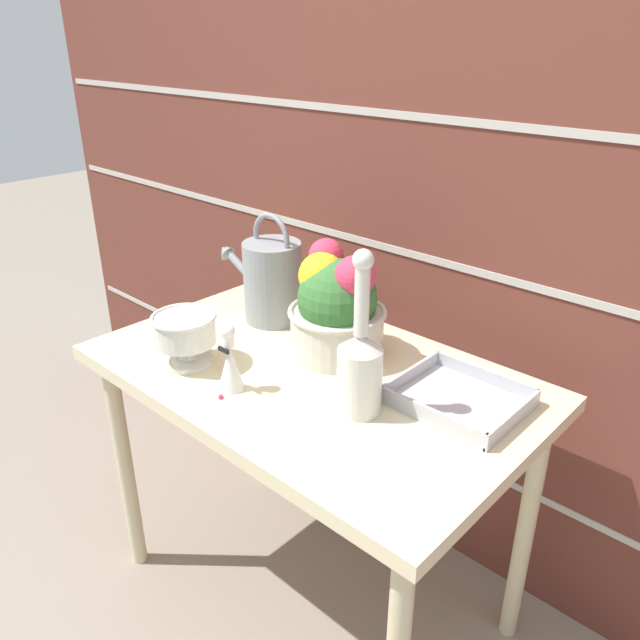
{
  "coord_description": "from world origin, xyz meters",
  "views": [
    {
      "loc": [
        0.9,
        -0.94,
        1.48
      ],
      "look_at": [
        0.0,
        0.03,
        0.86
      ],
      "focal_mm": 35.0,
      "sensor_mm": 36.0,
      "label": 1
    }
  ],
  "objects_px": {
    "figurine_vase": "(230,363)",
    "flower_planter": "(336,306)",
    "crystal_pedestal_bowl": "(185,333)",
    "watering_can": "(272,280)",
    "glass_decanter": "(360,364)",
    "wire_tray": "(458,400)"
  },
  "relations": [
    {
      "from": "crystal_pedestal_bowl",
      "to": "figurine_vase",
      "type": "relative_size",
      "value": 0.98
    },
    {
      "from": "wire_tray",
      "to": "watering_can",
      "type": "bearing_deg",
      "value": 177.09
    },
    {
      "from": "watering_can",
      "to": "wire_tray",
      "type": "relative_size",
      "value": 1.15
    },
    {
      "from": "crystal_pedestal_bowl",
      "to": "figurine_vase",
      "type": "xyz_separation_m",
      "value": [
        0.17,
        -0.0,
        -0.02
      ]
    },
    {
      "from": "glass_decanter",
      "to": "figurine_vase",
      "type": "distance_m",
      "value": 0.3
    },
    {
      "from": "watering_can",
      "to": "figurine_vase",
      "type": "bearing_deg",
      "value": -57.38
    },
    {
      "from": "glass_decanter",
      "to": "wire_tray",
      "type": "distance_m",
      "value": 0.24
    },
    {
      "from": "crystal_pedestal_bowl",
      "to": "figurine_vase",
      "type": "height_order",
      "value": "figurine_vase"
    },
    {
      "from": "watering_can",
      "to": "flower_planter",
      "type": "relative_size",
      "value": 1.09
    },
    {
      "from": "crystal_pedestal_bowl",
      "to": "glass_decanter",
      "type": "bearing_deg",
      "value": 15.68
    },
    {
      "from": "flower_planter",
      "to": "wire_tray",
      "type": "relative_size",
      "value": 1.05
    },
    {
      "from": "figurine_vase",
      "to": "crystal_pedestal_bowl",
      "type": "bearing_deg",
      "value": 178.63
    },
    {
      "from": "flower_planter",
      "to": "figurine_vase",
      "type": "xyz_separation_m",
      "value": [
        -0.06,
        -0.29,
        -0.06
      ]
    },
    {
      "from": "glass_decanter",
      "to": "wire_tray",
      "type": "relative_size",
      "value": 1.37
    },
    {
      "from": "flower_planter",
      "to": "glass_decanter",
      "type": "xyz_separation_m",
      "value": [
        0.21,
        -0.16,
        -0.01
      ]
    },
    {
      "from": "figurine_vase",
      "to": "flower_planter",
      "type": "bearing_deg",
      "value": 78.62
    },
    {
      "from": "watering_can",
      "to": "crystal_pedestal_bowl",
      "type": "relative_size",
      "value": 1.94
    },
    {
      "from": "figurine_vase",
      "to": "wire_tray",
      "type": "relative_size",
      "value": 0.61
    },
    {
      "from": "watering_can",
      "to": "glass_decanter",
      "type": "xyz_separation_m",
      "value": [
        0.48,
        -0.2,
        -0.0
      ]
    },
    {
      "from": "crystal_pedestal_bowl",
      "to": "glass_decanter",
      "type": "distance_m",
      "value": 0.46
    },
    {
      "from": "watering_can",
      "to": "wire_tray",
      "type": "distance_m",
      "value": 0.63
    },
    {
      "from": "glass_decanter",
      "to": "wire_tray",
      "type": "height_order",
      "value": "glass_decanter"
    }
  ]
}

